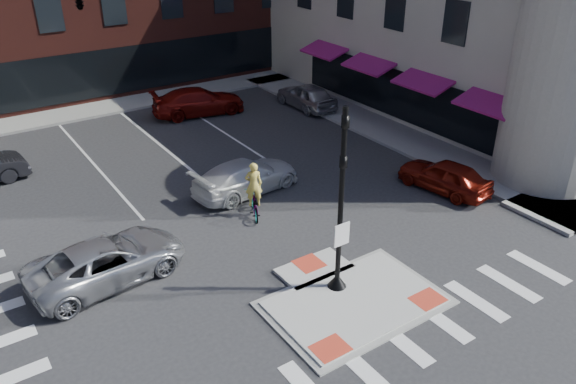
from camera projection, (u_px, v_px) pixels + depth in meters
ground at (345, 295)px, 17.62m from camera, size 120.00×120.00×0.00m
refuge_island at (350, 298)px, 17.41m from camera, size 5.40×4.65×0.13m
sidewalk_e at (382, 128)px, 30.30m from camera, size 3.00×24.00×0.15m
sidewalk_n at (160, 96)px, 35.23m from camera, size 26.00×3.00×0.15m
signal_pole at (340, 226)px, 16.82m from camera, size 0.60×0.60×5.98m
mast_arm_signal at (49, 16)px, 26.24m from camera, size 6.10×2.24×8.00m
silver_suv at (107, 261)px, 18.08m from camera, size 5.34×2.90×1.42m
red_sedan at (445, 176)px, 23.70m from camera, size 2.25×4.23×1.37m
white_pickup at (246, 176)px, 23.61m from camera, size 5.00×2.49×1.40m
bg_car_silver at (306, 96)px, 33.19m from camera, size 1.76×4.38×1.49m
bg_car_red at (199, 101)px, 32.20m from camera, size 5.55×3.01×1.53m
cyclist at (254, 198)px, 21.76m from camera, size 1.32×1.91×2.27m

